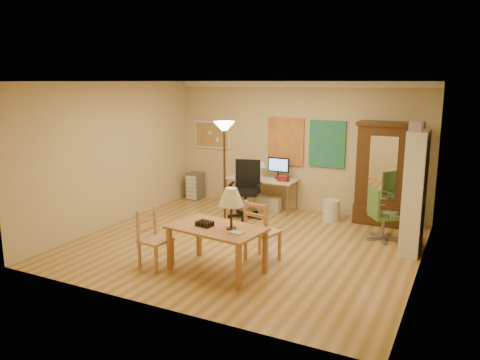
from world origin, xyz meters
The scene contains 16 objects.
floor centered at (0.00, 0.00, 0.00)m, with size 5.50×5.50×0.00m, color olive.
crown_molding centered at (0.00, 2.46, 2.64)m, with size 5.50×0.08×0.12m, color white.
corkboard centered at (-2.05, 2.47, 1.50)m, with size 0.90×0.04×0.62m, color tan.
art_panel_left centered at (-0.25, 2.47, 1.45)m, with size 0.80×0.04×1.00m, color gold.
art_panel_right centered at (0.65, 2.47, 1.45)m, with size 0.75×0.04×0.95m, color teal.
dining_table centered at (0.23, -1.21, 0.80)m, with size 1.43×0.96×1.26m.
ladder_chair_back centered at (0.55, -0.56, 0.45)m, with size 0.53×0.51×0.96m.
ladder_chair_left centered at (-0.76, -1.48, 0.41)m, with size 0.43×0.45×0.88m.
torchiere_lamp centered at (-0.51, 0.23, 1.63)m, with size 0.37×0.37×2.03m.
computer_desk centered at (-0.62, 2.15, 0.41)m, with size 1.49×0.65×1.13m.
office_chair_black centered at (-0.69, 1.44, 0.31)m, with size 0.71×0.71×1.15m.
office_chair_green centered at (2.01, 1.25, 0.25)m, with size 0.59×0.59×0.93m.
drawer_cart centered at (-2.40, 2.26, 0.31)m, with size 0.31×0.37×0.62m.
armoire centered at (1.85, 2.24, 0.85)m, with size 1.07×0.51×1.96m.
bookshelf centered at (2.55, 0.91, 0.98)m, with size 0.29×0.79×1.97m.
wastebin centered at (0.92, 1.99, 0.21)m, with size 0.34×0.34×0.42m, color silver.
Camera 1 is at (3.31, -6.75, 2.71)m, focal length 35.00 mm.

